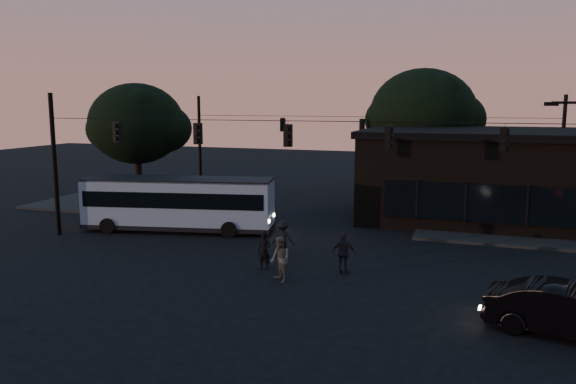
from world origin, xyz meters
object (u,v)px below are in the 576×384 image
(pedestrian_a, at_px, (264,251))
(pedestrian_c, at_px, (344,253))
(building, at_px, (495,175))
(pedestrian_b, at_px, (280,259))
(car, at_px, (569,312))
(bus, at_px, (178,201))
(pedestrian_d, at_px, (283,239))

(pedestrian_a, relative_size, pedestrian_c, 0.92)
(building, distance_m, pedestrian_b, 17.60)
(car, bearing_deg, bus, 76.29)
(car, height_order, pedestrian_b, pedestrian_b)
(pedestrian_c, distance_m, pedestrian_d, 3.60)
(building, relative_size, bus, 1.44)
(pedestrian_c, bearing_deg, pedestrian_b, 41.04)
(car, bearing_deg, pedestrian_d, 75.09)
(car, distance_m, pedestrian_a, 11.72)
(bus, relative_size, pedestrian_a, 6.65)
(pedestrian_d, bearing_deg, car, 154.64)
(pedestrian_b, bearing_deg, pedestrian_a, 177.18)
(building, height_order, pedestrian_d, building)
(pedestrian_a, bearing_deg, pedestrian_d, 88.52)
(pedestrian_a, relative_size, pedestrian_b, 0.88)
(bus, xyz_separation_m, pedestrian_d, (7.21, -3.10, -0.80))
(building, relative_size, pedestrian_d, 9.08)
(building, distance_m, pedestrian_d, 15.33)
(car, distance_m, pedestrian_d, 12.42)
(pedestrian_c, bearing_deg, car, 154.01)
(bus, bearing_deg, pedestrian_d, -35.08)
(building, bearing_deg, pedestrian_b, -117.49)
(building, bearing_deg, bus, -151.19)
(building, relative_size, pedestrian_b, 8.46)
(building, distance_m, car, 17.85)
(bus, xyz_separation_m, pedestrian_b, (8.32, -6.51, -0.73))
(bus, relative_size, pedestrian_c, 6.10)
(building, distance_m, bus, 18.75)
(pedestrian_c, bearing_deg, bus, -23.78)
(building, relative_size, car, 3.21)
(pedestrian_b, relative_size, pedestrian_d, 1.07)
(car, relative_size, pedestrian_d, 2.83)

